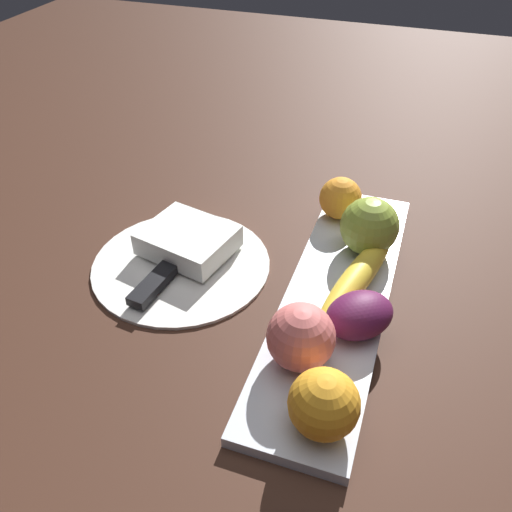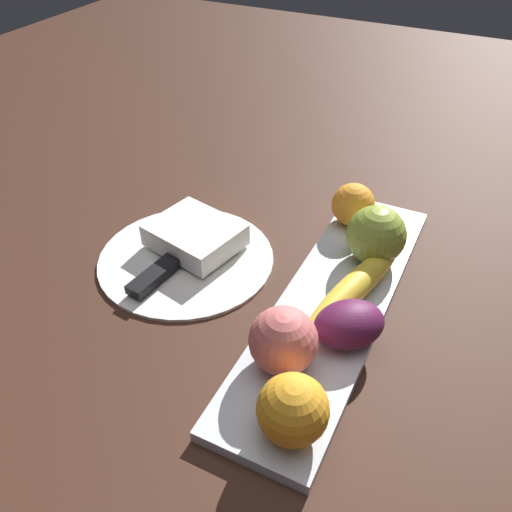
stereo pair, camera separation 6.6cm
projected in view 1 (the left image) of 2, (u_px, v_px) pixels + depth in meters
The scene contains 11 objects.
ground_plane at pixel (315, 282), 0.69m from camera, with size 2.40×2.40×0.00m, color #3B2217.
fruit_tray at pixel (337, 297), 0.66m from camera, with size 0.47×0.12×0.01m, color silver.
apple at pixel (369, 226), 0.70m from camera, with size 0.08×0.08×0.08m, color #88A136.
banana at pixel (357, 278), 0.65m from camera, with size 0.20×0.03×0.03m, color yellow.
orange_near_apple at pixel (324, 404), 0.49m from camera, with size 0.07×0.07×0.07m, color orange.
orange_near_banana at pixel (342, 198), 0.76m from camera, with size 0.06×0.06×0.06m, color orange.
peach at pixel (301, 337), 0.55m from camera, with size 0.07×0.07×0.07m, color #D56763.
grape_bunch at pixel (359, 315), 0.59m from camera, with size 0.08×0.06×0.05m, color #52173D.
dinner_plate at pixel (181, 263), 0.71m from camera, with size 0.24×0.24×0.01m, color white.
folded_napkin at pixel (189, 238), 0.72m from camera, with size 0.10×0.12×0.03m, color white.
knife at pixel (162, 276), 0.68m from camera, with size 0.18×0.04×0.01m.
Camera 1 is at (-0.51, -0.10, 0.46)m, focal length 37.33 mm.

